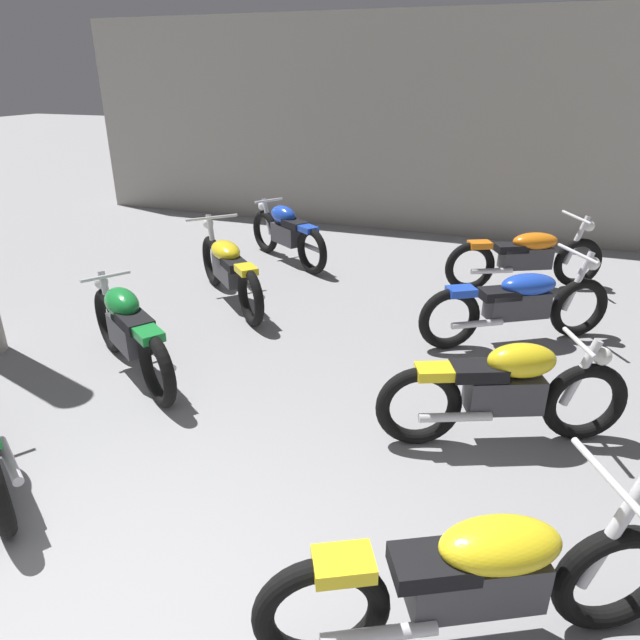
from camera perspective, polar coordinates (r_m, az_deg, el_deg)
The scene contains 8 objects.
back_wall at distance 10.30m, azimuth 11.30°, elevation 18.50°, with size 13.41×0.24×3.60m, color #9E998E.
motorcycle_left_row_1 at distance 5.59m, azimuth -18.71°, elevation -1.02°, with size 1.70×1.18×0.88m.
motorcycle_left_row_2 at distance 7.11m, azimuth -9.17°, elevation 5.19°, with size 1.65×1.57×0.97m.
motorcycle_left_row_3 at distance 8.60m, azimuth -3.36°, elevation 8.80°, with size 1.69×1.20×0.88m.
motorcycle_right_row_0 at distance 3.10m, azimuth 15.66°, elevation -23.76°, with size 1.97×1.15×0.97m.
motorcycle_right_row_1 at distance 4.57m, azimuth 18.21°, elevation -6.76°, with size 1.86×0.86×0.88m.
motorcycle_right_row_2 at distance 6.30m, azimuth 19.38°, elevation 1.62°, with size 1.91×1.23×0.97m.
motorcycle_right_row_3 at distance 7.95m, azimuth 20.13°, elevation 6.05°, with size 1.99×1.13×0.97m.
Camera 1 is at (1.66, -1.29, 2.70)m, focal length 31.72 mm.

